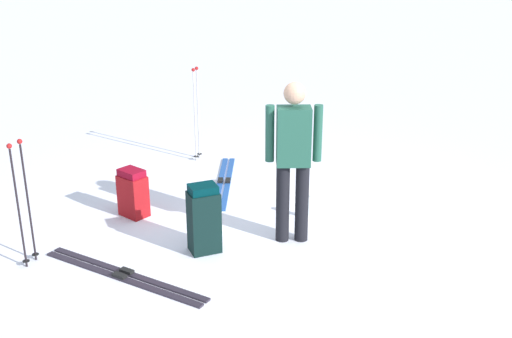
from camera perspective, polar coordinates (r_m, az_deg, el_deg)
The scene contains 9 objects.
ground_plane at distance 6.89m, azimuth 0.00°, elevation -5.46°, with size 80.00×80.00×0.00m, color white.
skier_standing at distance 6.29m, azimuth 3.44°, elevation 1.31°, with size 0.38×0.47×1.70m.
ski_pair_near at distance 8.14m, azimuth -2.94°, elevation -1.19°, with size 1.59×1.15×0.05m.
ski_pair_far at distance 6.10m, azimuth -12.07°, elevation -9.50°, with size 0.33×1.90×0.05m.
backpack_large_dark at distance 7.23m, azimuth -11.22°, elevation -2.20°, with size 0.25×0.33×0.56m.
backpack_bright at distance 6.29m, azimuth -4.80°, elevation -4.60°, with size 0.38×0.36×0.72m.
ski_poles_planted_near at distance 8.82m, azimuth -5.50°, elevation 5.47°, with size 0.18×0.10×1.34m.
ski_poles_planted_far at distance 6.29m, azimuth -20.65°, elevation -2.45°, with size 0.21×0.11×1.26m.
thermos_bottle at distance 7.12m, azimuth 4.71°, elevation -3.49°, with size 0.07×0.07×0.26m, color #AAB7BC.
Camera 1 is at (5.04, 3.61, 3.02)m, focal length 43.62 mm.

